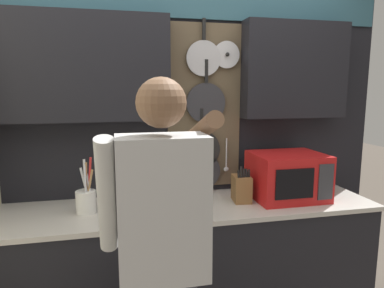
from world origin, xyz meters
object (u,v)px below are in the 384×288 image
object	(u,v)px
microwave	(287,176)
person	(163,236)
knife_block	(242,188)
utensil_crock	(86,200)

from	to	relation	value
microwave	person	bearing A→B (deg)	-144.56
microwave	person	xyz separation A→B (m)	(-0.95, -0.68, -0.05)
knife_block	person	world-z (taller)	person
knife_block	utensil_crock	size ratio (longest dim) A/B	0.73
knife_block	microwave	bearing A→B (deg)	-0.12
knife_block	utensil_crock	distance (m)	0.99
microwave	person	size ratio (longest dim) A/B	0.28
microwave	utensil_crock	size ratio (longest dim) A/B	1.40
person	utensil_crock	bearing A→B (deg)	118.76
knife_block	person	bearing A→B (deg)	-132.55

